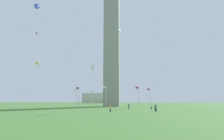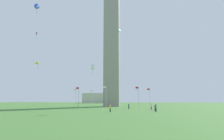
# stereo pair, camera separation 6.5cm
# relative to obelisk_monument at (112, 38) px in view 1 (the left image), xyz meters

# --- Properties ---
(ground_plane) EXTENTS (260.00, 260.00, 0.00)m
(ground_plane) POSITION_rel_obelisk_monument_xyz_m (0.00, 0.00, -29.29)
(ground_plane) COLOR #3D6B2D
(obelisk_monument) EXTENTS (6.44, 6.44, 58.59)m
(obelisk_monument) POSITION_rel_obelisk_monument_xyz_m (0.00, 0.00, 0.00)
(obelisk_monument) COLOR gray
(obelisk_monument) RESTS_ON ground
(flagpole_n) EXTENTS (1.12, 0.14, 7.46)m
(flagpole_n) POSITION_rel_obelisk_monument_xyz_m (15.63, 0.00, -25.18)
(flagpole_n) COLOR silver
(flagpole_n) RESTS_ON ground
(flagpole_ne) EXTENTS (1.12, 0.14, 7.46)m
(flagpole_ne) POSITION_rel_obelisk_monument_xyz_m (11.07, 11.01, -25.18)
(flagpole_ne) COLOR silver
(flagpole_ne) RESTS_ON ground
(flagpole_e) EXTENTS (1.12, 0.14, 7.46)m
(flagpole_e) POSITION_rel_obelisk_monument_xyz_m (0.06, 15.57, -25.18)
(flagpole_e) COLOR silver
(flagpole_e) RESTS_ON ground
(flagpole_se) EXTENTS (1.12, 0.14, 7.46)m
(flagpole_se) POSITION_rel_obelisk_monument_xyz_m (-10.94, 11.01, -25.18)
(flagpole_se) COLOR silver
(flagpole_se) RESTS_ON ground
(flagpole_s) EXTENTS (1.12, 0.14, 7.46)m
(flagpole_s) POSITION_rel_obelisk_monument_xyz_m (-15.50, 0.00, -25.18)
(flagpole_s) COLOR silver
(flagpole_s) RESTS_ON ground
(flagpole_sw) EXTENTS (1.12, 0.14, 7.46)m
(flagpole_sw) POSITION_rel_obelisk_monument_xyz_m (-10.94, -11.01, -25.18)
(flagpole_sw) COLOR silver
(flagpole_sw) RESTS_ON ground
(flagpole_w) EXTENTS (1.12, 0.14, 7.46)m
(flagpole_w) POSITION_rel_obelisk_monument_xyz_m (0.06, -15.57, -25.18)
(flagpole_w) COLOR silver
(flagpole_w) RESTS_ON ground
(flagpole_nw) EXTENTS (1.12, 0.14, 7.46)m
(flagpole_nw) POSITION_rel_obelisk_monument_xyz_m (11.07, -11.01, -25.18)
(flagpole_nw) COLOR silver
(flagpole_nw) RESTS_ON ground
(person_yellow_shirt) EXTENTS (0.32, 0.32, 1.68)m
(person_yellow_shirt) POSITION_rel_obelisk_monument_xyz_m (-4.58, 38.36, -28.46)
(person_yellow_shirt) COLOR #2D2D38
(person_yellow_shirt) RESTS_ON ground
(person_teal_shirt) EXTENTS (0.32, 0.32, 1.78)m
(person_teal_shirt) POSITION_rel_obelisk_monument_xyz_m (-14.85, 36.33, -28.41)
(person_teal_shirt) COLOR #2D2D38
(person_teal_shirt) RESTS_ON ground
(person_white_shirt) EXTENTS (0.32, 0.32, 1.68)m
(person_white_shirt) POSITION_rel_obelisk_monument_xyz_m (-14.48, 25.33, -28.46)
(person_white_shirt) COLOR #2D2D38
(person_white_shirt) RESTS_ON ground
(person_blue_shirt) EXTENTS (0.32, 0.32, 1.70)m
(person_blue_shirt) POSITION_rel_obelisk_monument_xyz_m (-8.05, 23.43, -28.45)
(person_blue_shirt) COLOR #2D2D38
(person_blue_shirt) RESTS_ON ground
(person_red_shirt) EXTENTS (0.32, 0.32, 1.59)m
(person_red_shirt) POSITION_rel_obelisk_monument_xyz_m (-14.99, 32.05, -28.51)
(person_red_shirt) COLOR #2D2D38
(person_red_shirt) RESTS_ON ground
(kite_yellow_delta) EXTENTS (1.57, 1.58, 1.98)m
(kite_yellow_delta) POSITION_rel_obelisk_monument_xyz_m (12.20, 40.39, -18.20)
(kite_yellow_delta) COLOR yellow
(kite_blue_delta) EXTENTS (2.29, 2.49, 3.15)m
(kite_blue_delta) POSITION_rel_obelisk_monument_xyz_m (17.56, 32.69, -0.13)
(kite_blue_delta) COLOR blue
(kite_white_box) EXTENTS (0.97, 1.12, 2.44)m
(kite_white_box) POSITION_rel_obelisk_monument_xyz_m (-0.80, 40.06, -19.17)
(kite_white_box) COLOR white
(kite_cyan_delta) EXTENTS (1.62, 1.60, 2.07)m
(kite_cyan_delta) POSITION_rel_obelisk_monument_xyz_m (-3.87, 8.44, 0.22)
(kite_cyan_delta) COLOR #33C6D1
(kite_pink_box) EXTENTS (0.68, 0.85, 1.61)m
(kite_pink_box) POSITION_rel_obelisk_monument_xyz_m (21.53, 24.68, -5.15)
(kite_pink_box) COLOR pink
(distant_building) EXTENTS (28.32, 13.76, 8.20)m
(distant_building) POSITION_rel_obelisk_monument_xyz_m (20.79, -84.65, -25.19)
(distant_building) COLOR beige
(distant_building) RESTS_ON ground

